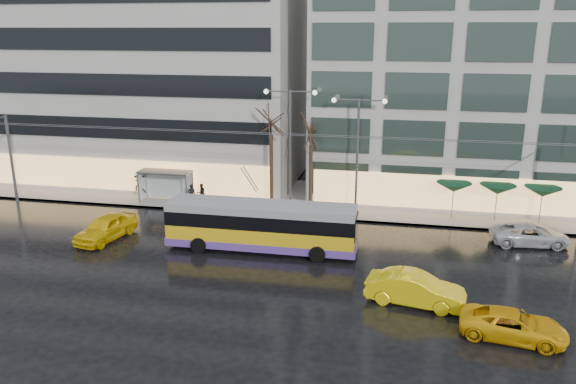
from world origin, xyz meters
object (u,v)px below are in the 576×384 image
(trolleybus, at_px, (261,227))
(taxi_a, at_px, (106,228))
(street_lamp_near, at_px, (290,133))
(bus_shelter, at_px, (162,179))

(trolleybus, xyz_separation_m, taxi_a, (-10.51, -0.29, -0.67))
(street_lamp_near, xyz_separation_m, taxi_a, (-10.70, -8.54, -5.17))
(trolleybus, height_order, bus_shelter, trolleybus)
(trolleybus, xyz_separation_m, street_lamp_near, (0.19, 8.25, 4.50))
(street_lamp_near, height_order, taxi_a, street_lamp_near)
(trolleybus, bearing_deg, street_lamp_near, 88.69)
(bus_shelter, relative_size, taxi_a, 0.87)
(bus_shelter, bearing_deg, trolleybus, -38.58)
(street_lamp_near, distance_m, taxi_a, 14.63)
(trolleybus, relative_size, taxi_a, 2.47)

